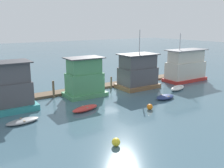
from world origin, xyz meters
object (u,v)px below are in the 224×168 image
(dinghy_white, at_px, (178,88))
(mooring_post_centre, at_px, (111,83))
(houseboat_brown, at_px, (138,72))
(dinghy_navy, at_px, (165,97))
(mooring_post_far_left, at_px, (71,88))
(buoy_yellow, at_px, (116,142))
(houseboat_green, at_px, (85,79))
(buoy_orange, at_px, (150,107))
(dinghy_grey, at_px, (23,121))
(mooring_post_far_right, at_px, (53,89))
(houseboat_red, at_px, (186,66))
(dinghy_red, at_px, (85,108))
(houseboat_teal, at_px, (5,89))

(dinghy_white, bearing_deg, mooring_post_centre, 142.27)
(houseboat_brown, relative_size, dinghy_navy, 2.81)
(dinghy_white, xyz_separation_m, mooring_post_far_left, (-13.58, 5.70, 0.62))
(buoy_yellow, bearing_deg, houseboat_green, 72.40)
(mooring_post_far_left, bearing_deg, buoy_yellow, -101.14)
(dinghy_navy, height_order, buoy_orange, buoy_orange)
(dinghy_grey, relative_size, mooring_post_far_left, 1.77)
(dinghy_grey, distance_m, mooring_post_far_right, 8.27)
(houseboat_red, bearing_deg, mooring_post_centre, 169.67)
(houseboat_brown, relative_size, houseboat_red, 1.08)
(dinghy_grey, height_order, dinghy_navy, dinghy_navy)
(dinghy_navy, bearing_deg, houseboat_red, 29.36)
(houseboat_green, height_order, dinghy_white, houseboat_green)
(dinghy_red, relative_size, mooring_post_centre, 1.98)
(dinghy_white, bearing_deg, buoy_yellow, -151.35)
(houseboat_teal, relative_size, houseboat_brown, 0.74)
(mooring_post_far_left, relative_size, buoy_orange, 2.78)
(houseboat_teal, relative_size, mooring_post_far_right, 2.81)
(dinghy_red, bearing_deg, dinghy_navy, -8.24)
(mooring_post_far_left, xyz_separation_m, buoy_orange, (4.70, -9.91, -0.57))
(houseboat_red, distance_m, dinghy_grey, 26.91)
(houseboat_teal, distance_m, buoy_yellow, 14.08)
(houseboat_green, height_order, buoy_yellow, houseboat_green)
(mooring_post_centre, relative_size, buoy_yellow, 2.58)
(houseboat_teal, relative_size, dinghy_grey, 1.91)
(houseboat_teal, xyz_separation_m, houseboat_red, (27.07, -0.51, -0.06))
(houseboat_red, bearing_deg, buoy_yellow, -150.40)
(mooring_post_far_left, bearing_deg, mooring_post_centre, 0.00)
(dinghy_white, bearing_deg, mooring_post_far_right, 160.25)
(dinghy_grey, height_order, dinghy_white, dinghy_white)
(houseboat_red, height_order, dinghy_grey, houseboat_red)
(mooring_post_far_left, height_order, buoy_orange, mooring_post_far_left)
(houseboat_brown, xyz_separation_m, buoy_yellow, (-12.48, -12.97, -1.94))
(houseboat_green, xyz_separation_m, mooring_post_far_left, (-1.35, 1.31, -1.35))
(houseboat_red, distance_m, mooring_post_far_right, 21.37)
(dinghy_grey, relative_size, mooring_post_centre, 1.88)
(houseboat_brown, bearing_deg, houseboat_red, -3.60)
(houseboat_red, xyz_separation_m, mooring_post_far_left, (-18.91, 2.31, -1.43))
(houseboat_brown, distance_m, buoy_yellow, 18.11)
(houseboat_green, height_order, mooring_post_centre, houseboat_green)
(buoy_yellow, bearing_deg, houseboat_teal, 112.21)
(dinghy_grey, relative_size, buoy_orange, 4.93)
(houseboat_green, distance_m, houseboat_brown, 8.25)
(houseboat_brown, bearing_deg, buoy_yellow, -133.90)
(dinghy_red, height_order, dinghy_navy, dinghy_red)
(dinghy_red, bearing_deg, mooring_post_centre, 40.81)
(houseboat_green, height_order, houseboat_brown, houseboat_brown)
(houseboat_green, bearing_deg, houseboat_brown, -2.89)
(dinghy_navy, distance_m, mooring_post_centre, 8.40)
(mooring_post_far_right, distance_m, buoy_yellow, 14.73)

